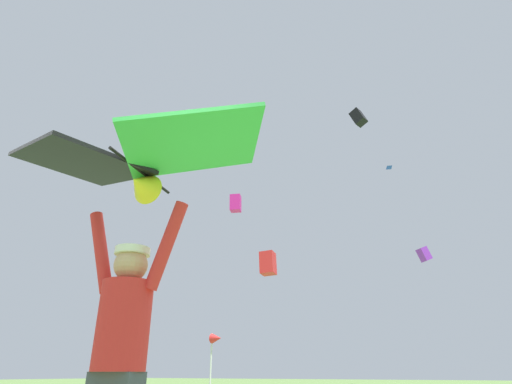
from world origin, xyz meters
name	(u,v)px	position (x,y,z in m)	size (l,w,h in m)	color
kite_flyer_person	(120,352)	(0.20, -0.26, 0.94)	(0.81, 0.40, 1.92)	#424751
held_stunt_kite	(136,160)	(0.22, -0.35, 2.27)	(2.09, 1.29, 0.43)	black
distant_kite_purple_overhead_distant	(424,254)	(-1.94, 31.07, 9.20)	(1.14, 1.15, 1.20)	purple
distant_kite_blue_far_center	(389,167)	(-3.82, 32.40, 17.79)	(0.60, 0.58, 0.27)	blue
distant_kite_black_low_right	(358,118)	(-2.83, 19.20, 15.09)	(1.05, 0.78, 1.15)	black
distant_kite_magenta_mid_left	(236,203)	(-11.06, 18.34, 10.81)	(0.86, 0.89, 1.08)	#DB2393
distant_kite_red_mid_right	(268,263)	(-9.23, 19.23, 6.86)	(1.02, 0.99, 1.39)	red
marker_flag	(216,343)	(-3.95, 6.65, 1.50)	(0.30, 0.24, 1.73)	silver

